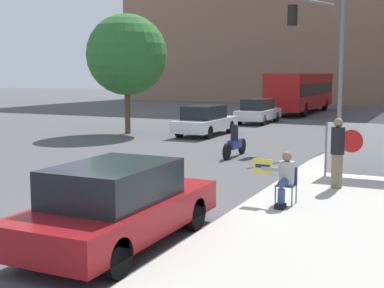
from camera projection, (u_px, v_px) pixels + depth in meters
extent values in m
plane|color=#4F4F51|center=(110.00, 226.00, 10.78)|extent=(160.00, 160.00, 0.00)
cylinder|color=#474C56|center=(275.00, 196.00, 11.72)|extent=(0.03, 0.03, 0.42)
cylinder|color=#474C56|center=(292.00, 197.00, 11.57)|extent=(0.03, 0.03, 0.42)
cylinder|color=#474C56|center=(280.00, 192.00, 12.06)|extent=(0.03, 0.03, 0.42)
cylinder|color=#474C56|center=(296.00, 194.00, 11.90)|extent=(0.03, 0.03, 0.42)
cube|color=navy|center=(286.00, 185.00, 11.78)|extent=(0.40, 0.40, 0.02)
cube|color=navy|center=(288.00, 175.00, 11.93)|extent=(0.40, 0.02, 0.38)
cylinder|color=#334775|center=(284.00, 182.00, 11.63)|extent=(0.18, 0.42, 0.18)
cylinder|color=#334775|center=(281.00, 198.00, 11.48)|extent=(0.16, 0.16, 0.42)
cube|color=black|center=(280.00, 206.00, 11.45)|extent=(0.20, 0.28, 0.10)
cylinder|color=#9E9EA3|center=(287.00, 173.00, 11.77)|extent=(0.34, 0.34, 0.52)
sphere|color=#936B4C|center=(287.00, 156.00, 11.73)|extent=(0.22, 0.22, 0.22)
cylinder|color=#9E9EA3|center=(271.00, 169.00, 11.83)|extent=(0.45, 0.09, 0.09)
cube|color=yellow|center=(263.00, 166.00, 11.91)|extent=(0.43, 0.02, 0.32)
cube|color=navy|center=(262.00, 166.00, 11.90)|extent=(0.33, 0.01, 0.08)
cylinder|color=#756651|center=(337.00, 171.00, 13.49)|extent=(0.28, 0.28, 0.86)
cylinder|color=black|center=(338.00, 141.00, 13.39)|extent=(0.34, 0.34, 0.68)
sphere|color=#936B4C|center=(339.00, 123.00, 13.33)|extent=(0.23, 0.23, 0.23)
cylinder|color=slate|center=(326.00, 149.00, 15.04)|extent=(0.06, 0.06, 1.53)
cube|color=white|center=(372.00, 150.00, 14.52)|extent=(2.45, 0.02, 1.43)
cylinder|color=red|center=(351.00, 141.00, 14.70)|extent=(0.63, 0.01, 0.63)
cylinder|color=slate|center=(341.00, 70.00, 20.99)|extent=(0.16, 0.16, 6.02)
cylinder|color=slate|center=(317.00, 2.00, 21.48)|extent=(0.95, 2.24, 0.11)
cube|color=black|center=(293.00, 15.00, 22.37)|extent=(0.39, 0.39, 0.84)
sphere|color=green|center=(292.00, 22.00, 22.41)|extent=(0.18, 0.18, 0.18)
cube|color=maroon|center=(119.00, 214.00, 9.56)|extent=(1.88, 4.50, 0.56)
cube|color=black|center=(113.00, 183.00, 9.32)|extent=(1.62, 2.34, 0.66)
cylinder|color=black|center=(122.00, 205.00, 11.20)|extent=(0.22, 0.64, 0.64)
cylinder|color=black|center=(194.00, 214.00, 10.50)|extent=(0.22, 0.64, 0.64)
cylinder|color=black|center=(30.00, 243.00, 8.69)|extent=(0.22, 0.64, 0.64)
cylinder|color=black|center=(116.00, 258.00, 7.99)|extent=(0.22, 0.64, 0.64)
cube|color=white|center=(206.00, 124.00, 26.62)|extent=(1.75, 4.53, 0.56)
cube|color=black|center=(204.00, 112.00, 26.38)|extent=(1.51, 2.36, 0.66)
cylinder|color=black|center=(203.00, 126.00, 28.24)|extent=(0.22, 0.64, 0.64)
cylinder|color=black|center=(230.00, 127.00, 27.60)|extent=(0.22, 0.64, 0.64)
cylinder|color=black|center=(179.00, 131.00, 25.71)|extent=(0.22, 0.64, 0.64)
cylinder|color=black|center=(209.00, 132.00, 25.07)|extent=(0.22, 0.64, 0.64)
cube|color=silver|center=(258.00, 114.00, 33.11)|extent=(1.71, 4.36, 0.58)
cube|color=black|center=(258.00, 104.00, 32.87)|extent=(1.47, 2.27, 0.67)
cylinder|color=black|center=(254.00, 116.00, 34.67)|extent=(0.22, 0.64, 0.64)
cylinder|color=black|center=(276.00, 117.00, 34.04)|extent=(0.22, 0.64, 0.64)
cylinder|color=black|center=(239.00, 119.00, 32.24)|extent=(0.22, 0.64, 0.64)
cylinder|color=black|center=(263.00, 120.00, 31.61)|extent=(0.22, 0.64, 0.64)
cube|color=red|center=(301.00, 91.00, 41.47)|extent=(2.58, 11.73, 2.62)
cube|color=black|center=(301.00, 89.00, 41.45)|extent=(2.60, 11.15, 0.86)
cylinder|color=black|center=(298.00, 104.00, 45.38)|extent=(0.30, 1.04, 1.04)
cylinder|color=black|center=(325.00, 104.00, 44.42)|extent=(0.30, 1.04, 1.04)
cylinder|color=black|center=(273.00, 109.00, 38.85)|extent=(0.30, 1.04, 1.04)
cylinder|color=black|center=(304.00, 110.00, 37.89)|extent=(0.30, 1.04, 1.04)
cube|color=navy|center=(235.00, 144.00, 19.65)|extent=(0.24, 0.96, 0.32)
cylinder|color=black|center=(234.00, 135.00, 19.56)|extent=(0.28, 0.28, 0.56)
sphere|color=black|center=(234.00, 127.00, 19.52)|extent=(0.24, 0.24, 0.24)
cylinder|color=black|center=(242.00, 146.00, 20.39)|extent=(0.10, 0.60, 0.60)
cylinder|color=black|center=(227.00, 152.00, 18.95)|extent=(0.10, 0.60, 0.60)
cylinder|color=brown|center=(128.00, 108.00, 27.28)|extent=(0.28, 0.28, 2.58)
sphere|color=#2D6B2D|center=(127.00, 55.00, 26.93)|extent=(4.09, 4.09, 4.09)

